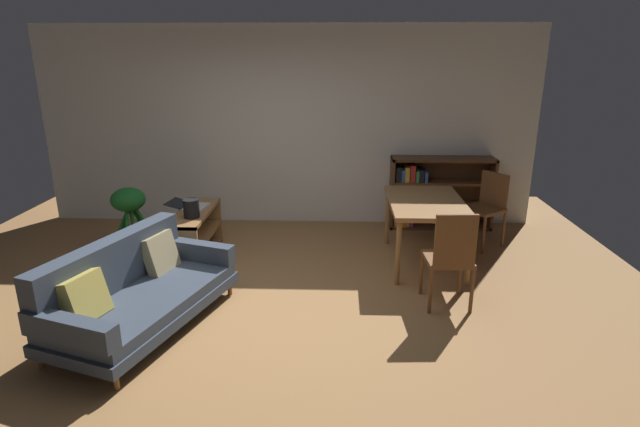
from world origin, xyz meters
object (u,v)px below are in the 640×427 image
(dining_table, at_px, (426,207))
(dining_chair_near, at_px, (450,255))
(bookshelf, at_px, (433,192))
(media_console, at_px, (195,235))
(potted_floor_plant, at_px, (130,213))
(desk_speaker, at_px, (191,208))
(open_laptop, at_px, (189,205))
(fabric_couch, at_px, (135,289))
(dining_chair_far, at_px, (487,204))

(dining_table, relative_size, dining_chair_near, 1.35)
(bookshelf, bearing_deg, media_console, -157.11)
(potted_floor_plant, bearing_deg, dining_table, -3.36)
(desk_speaker, bearing_deg, open_laptop, 109.52)
(fabric_couch, xyz_separation_m, dining_table, (2.77, 1.52, 0.33))
(dining_table, distance_m, dining_chair_near, 1.09)
(media_console, relative_size, dining_chair_near, 1.17)
(dining_table, height_order, dining_chair_near, dining_chair_near)
(dining_chair_far, xyz_separation_m, bookshelf, (-0.55, 0.69, -0.03))
(dining_chair_near, bearing_deg, media_console, 157.36)
(potted_floor_plant, bearing_deg, fabric_couch, -67.40)
(dining_chair_far, relative_size, bookshelf, 0.66)
(open_laptop, bearing_deg, dining_chair_far, 6.56)
(open_laptop, bearing_deg, dining_chair_near, -24.67)
(open_laptop, relative_size, potted_floor_plant, 0.62)
(media_console, height_order, dining_chair_far, dining_chair_far)
(media_console, height_order, dining_chair_near, dining_chair_near)
(fabric_couch, relative_size, dining_table, 1.48)
(dining_table, xyz_separation_m, dining_chair_near, (0.06, -1.08, -0.14))
(media_console, distance_m, desk_speaker, 0.46)
(desk_speaker, bearing_deg, dining_table, 3.94)
(open_laptop, relative_size, desk_speaker, 2.40)
(potted_floor_plant, distance_m, dining_chair_near, 3.77)
(fabric_couch, height_order, dining_chair_near, dining_chair_near)
(media_console, bearing_deg, open_laptop, 120.13)
(dining_chair_near, xyz_separation_m, bookshelf, (0.26, 2.39, -0.04))
(desk_speaker, height_order, potted_floor_plant, potted_floor_plant)
(fabric_couch, bearing_deg, dining_table, 28.74)
(potted_floor_plant, bearing_deg, dining_chair_near, -19.92)
(media_console, relative_size, desk_speaker, 5.46)
(potted_floor_plant, height_order, bookshelf, bookshelf)
(media_console, distance_m, bookshelf, 3.24)
(potted_floor_plant, height_order, dining_chair_far, dining_chair_far)
(media_console, distance_m, potted_floor_plant, 0.86)
(desk_speaker, height_order, dining_table, desk_speaker)
(dining_table, xyz_separation_m, bookshelf, (0.32, 1.31, -0.18))
(potted_floor_plant, height_order, dining_table, potted_floor_plant)
(dining_chair_near, relative_size, bookshelf, 0.70)
(fabric_couch, xyz_separation_m, desk_speaker, (0.15, 1.34, 0.33))
(potted_floor_plant, relative_size, dining_table, 0.61)
(potted_floor_plant, relative_size, dining_chair_near, 0.83)
(dining_chair_far, bearing_deg, dining_table, -143.98)
(media_console, xyz_separation_m, dining_table, (2.66, -0.06, 0.39))
(dining_table, distance_m, bookshelf, 1.37)
(fabric_couch, height_order, open_laptop, fabric_couch)
(media_console, height_order, potted_floor_plant, potted_floor_plant)
(desk_speaker, relative_size, dining_chair_far, 0.23)
(dining_chair_near, bearing_deg, desk_speaker, 161.42)
(open_laptop, relative_size, dining_table, 0.38)
(dining_table, bearing_deg, fabric_couch, -151.26)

